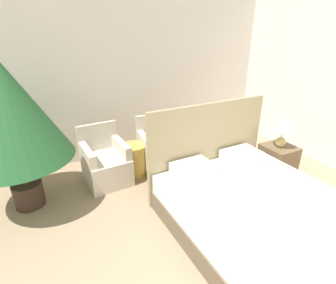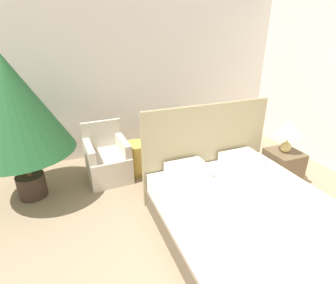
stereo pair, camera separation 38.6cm
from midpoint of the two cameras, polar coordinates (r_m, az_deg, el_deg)
The scene contains 8 objects.
wall_back at distance 4.82m, azimuth -10.16°, elevation 14.32°, with size 10.00×0.06×2.90m.
bed at distance 3.20m, azimuth 15.62°, elevation -14.57°, with size 1.83×2.22×1.31m.
armchair_near_window_left at distance 4.19m, azimuth -15.97°, elevation -4.84°, with size 0.65×0.72×0.86m.
armchair_near_window_right at distance 4.42m, azimuth -4.35°, elevation -2.32°, with size 0.70×0.77×0.86m.
potted_palm at distance 3.67m, azimuth -34.20°, elevation 5.36°, with size 1.35×1.35×1.96m.
nightstand at distance 4.41m, azimuth 20.42°, elevation -4.07°, with size 0.45×0.46×0.53m.
table_lamp at distance 4.17m, azimuth 21.49°, elevation 3.29°, with size 0.35×0.35×0.49m.
side_table at distance 4.27m, azimuth -9.91°, elevation -3.88°, with size 0.39×0.39×0.51m.
Camera 1 is at (-1.63, -0.29, 2.22)m, focal length 28.00 mm.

